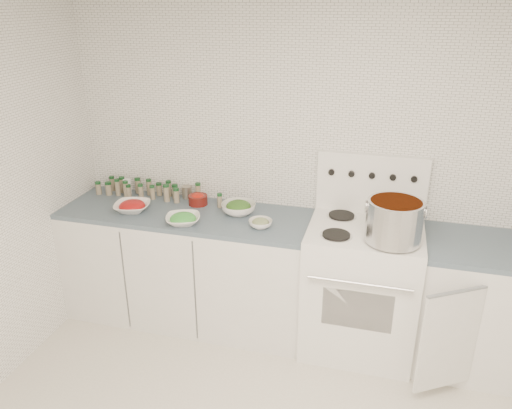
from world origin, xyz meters
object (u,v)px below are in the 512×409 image
Objects in this scene: stove at (361,284)px; bowl_snowpea at (183,219)px; stock_pot at (394,219)px; bowl_tomato at (132,206)px.

stove is 1.33m from bowl_snowpea.
stove is 3.69× the size of stock_pot.
bowl_snowpea is (-1.41, -0.02, -0.16)m from stock_pot.
stove is at bearing 2.78° from bowl_tomato.
stock_pot is 1.86m from bowl_tomato.
bowl_tomato is (-1.85, 0.09, -0.15)m from stock_pot.
bowl_tomato is at bearing 177.24° from stock_pot.
bowl_snowpea is at bearing -13.51° from bowl_tomato.
stock_pot is 1.22× the size of bowl_snowpea.
bowl_tomato is (-1.69, -0.08, 0.44)m from stove.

